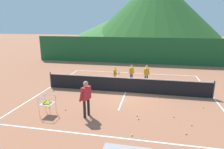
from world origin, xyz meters
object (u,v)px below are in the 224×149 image
tennis_ball_7 (56,97)px  instructor (86,95)px  tennis_ball_4 (49,108)px  ball_cart (47,103)px  tennis_ball_8 (174,116)px  tennis_ball_5 (137,116)px  tennis_ball_3 (65,110)px  tennis_ball_9 (203,107)px  student_0 (115,73)px  tennis_ball_11 (53,91)px  tennis_ball_10 (138,119)px  tennis_ball_1 (158,97)px  tennis_ball_6 (186,134)px  student_1 (131,72)px  tennis_ball_2 (191,125)px  tennis_net (126,85)px  student_2 (146,73)px  tennis_ball_0 (132,135)px

tennis_ball_7 → instructor: bearing=-36.8°
tennis_ball_4 → tennis_ball_7: same height
ball_cart → tennis_ball_8: ball_cart is taller
ball_cart → tennis_ball_5: ball_cart is taller
instructor → tennis_ball_3: bearing=161.8°
tennis_ball_5 → tennis_ball_9: bearing=26.5°
tennis_ball_5 → instructor: bearing=-168.8°
student_0 → tennis_ball_11: (-3.59, -2.50, -0.72)m
tennis_ball_7 → tennis_ball_10: same height
tennis_ball_3 → tennis_ball_4: bearing=176.5°
tennis_ball_1 → tennis_ball_8: 2.43m
ball_cart → tennis_ball_1: bearing=31.6°
ball_cart → tennis_ball_3: ball_cart is taller
tennis_ball_3 → tennis_ball_6: size_ratio=1.00×
student_1 → tennis_ball_2: (3.21, -6.03, -0.73)m
tennis_net → tennis_ball_4: 4.76m
student_1 → tennis_ball_5: (0.87, -5.63, -0.73)m
tennis_ball_8 → instructor: bearing=-170.1°
student_2 → tennis_ball_9: 4.85m
tennis_net → tennis_ball_1: size_ratio=151.14×
student_0 → tennis_ball_2: bearing=-51.0°
instructor → tennis_ball_2: size_ratio=25.24×
student_1 → student_0: bearing=-146.4°
instructor → student_2: instructor is taller
tennis_ball_2 → student_0: bearing=129.0°
student_1 → tennis_ball_9: student_1 is taller
tennis_ball_4 → tennis_ball_8: (6.16, 0.23, 0.00)m
tennis_ball_0 → tennis_ball_7: 5.73m
student_1 → tennis_ball_10: bearing=-80.9°
student_2 → tennis_ball_3: 6.64m
instructor → tennis_ball_10: (2.40, 0.15, -1.00)m
student_0 → ball_cart: bearing=-112.1°
student_1 → tennis_ball_8: bearing=-64.7°
tennis_ball_0 → tennis_net: bearing=100.4°
tennis_ball_0 → tennis_ball_6: 2.14m
ball_cart → tennis_ball_0: bearing=-14.5°
tennis_net → tennis_ball_4: size_ratio=151.14×
ball_cart → tennis_ball_11: size_ratio=13.22×
student_1 → student_2: 1.14m
student_0 → tennis_ball_1: size_ratio=18.46×
tennis_ball_7 → tennis_ball_8: same height
tennis_ball_7 → tennis_ball_1: bearing=10.9°
ball_cart → tennis_ball_4: bearing=113.0°
ball_cart → tennis_ball_5: 4.29m
tennis_ball_11 → tennis_ball_2: bearing=-19.6°
tennis_ball_8 → student_1: bearing=115.3°
student_0 → tennis_ball_0: size_ratio=18.46×
tennis_ball_0 → tennis_ball_5: same height
tennis_ball_1 → student_1: bearing=121.7°
tennis_ball_11 → tennis_ball_3: bearing=-51.2°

